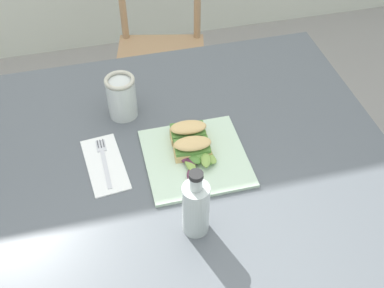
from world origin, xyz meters
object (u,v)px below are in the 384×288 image
dining_table (182,182)px  bottle_cold_brew (196,210)px  chair_wooden_far (161,54)px  mason_jar_iced_tea (122,99)px  plate_lunch (195,158)px  sandwich_half_back (188,131)px  fork_on_napkin (104,159)px  sandwich_half_front (192,147)px

dining_table → bottle_cold_brew: (-0.02, -0.24, 0.19)m
chair_wooden_far → mason_jar_iced_tea: bearing=-108.9°
plate_lunch → sandwich_half_back: 0.08m
mason_jar_iced_tea → fork_on_napkin: bearing=-114.5°
chair_wooden_far → sandwich_half_back: chair_wooden_far is taller
sandwich_half_back → bottle_cold_brew: bottle_cold_brew is taller
bottle_cold_brew → sandwich_half_back: bearing=79.9°
chair_wooden_far → bottle_cold_brew: 1.21m
plate_lunch → sandwich_half_back: bearing=91.8°
chair_wooden_far → sandwich_half_front: size_ratio=8.07×
chair_wooden_far → fork_on_napkin: chair_wooden_far is taller
dining_table → chair_wooden_far: chair_wooden_far is taller
plate_lunch → fork_on_napkin: plate_lunch is taller
dining_table → mason_jar_iced_tea: mason_jar_iced_tea is taller
dining_table → chair_wooden_far: 0.93m
fork_on_napkin → sandwich_half_back: bearing=4.4°
chair_wooden_far → sandwich_half_front: chair_wooden_far is taller
fork_on_napkin → mason_jar_iced_tea: 0.20m
dining_table → bottle_cold_brew: 0.31m
mason_jar_iced_tea → sandwich_half_front: bearing=-54.2°
plate_lunch → dining_table: bearing=148.0°
dining_table → sandwich_half_back: (0.03, 0.05, 0.16)m
plate_lunch → mason_jar_iced_tea: mason_jar_iced_tea is taller
dining_table → mason_jar_iced_tea: 0.31m
fork_on_napkin → bottle_cold_brew: 0.34m
sandwich_half_back → fork_on_napkin: (-0.25, -0.02, -0.03)m
plate_lunch → bottle_cold_brew: bearing=-104.0°
plate_lunch → mason_jar_iced_tea: (-0.17, 0.23, 0.06)m
plate_lunch → sandwich_half_front: sandwich_half_front is taller
sandwich_half_front → mason_jar_iced_tea: 0.28m
sandwich_half_front → fork_on_napkin: size_ratio=0.58×
fork_on_napkin → mason_jar_iced_tea: (0.08, 0.18, 0.06)m
plate_lunch → bottle_cold_brew: size_ratio=1.37×
plate_lunch → sandwich_half_front: (-0.01, 0.01, 0.03)m
fork_on_napkin → bottle_cold_brew: size_ratio=0.91×
bottle_cold_brew → dining_table: bearing=85.3°
fork_on_napkin → mason_jar_iced_tea: size_ratio=1.36×
sandwich_half_back → fork_on_napkin: bearing=-175.6°
sandwich_half_back → bottle_cold_brew: (-0.05, -0.30, 0.03)m
sandwich_half_front → bottle_cold_brew: size_ratio=0.53×
chair_wooden_far → plate_lunch: size_ratio=3.12×
dining_table → chair_wooden_far: size_ratio=1.37×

